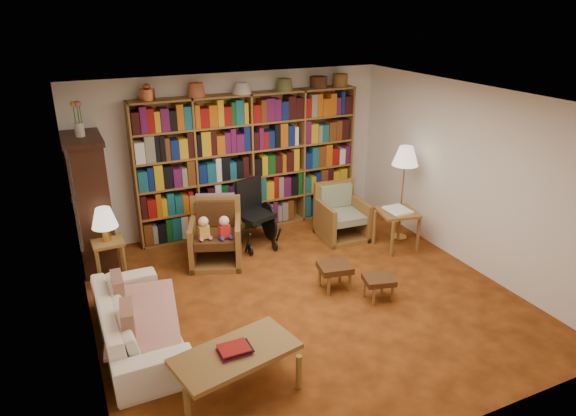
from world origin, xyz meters
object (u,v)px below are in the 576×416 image
armchair_leather (214,236)px  coffee_table (236,356)px  sofa (138,320)px  side_table_lamp (109,252)px  floor_lamp (405,160)px  footstool_a (335,269)px  armchair_sage (339,217)px  side_table_papers (397,217)px  wheelchair (252,215)px  footstool_b (379,281)px

armchair_leather → coffee_table: bearing=-102.7°
sofa → side_table_lamp: (-0.10, 1.52, 0.15)m
floor_lamp → coffee_table: bearing=-148.1°
sofa → footstool_a: (2.50, 0.11, 0.00)m
armchair_sage → side_table_papers: bearing=-52.3°
side_table_lamp → armchair_sage: bearing=-0.2°
wheelchair → side_table_papers: size_ratio=1.55×
footstool_a → sofa: bearing=-177.6°
side_table_papers → coffee_table: size_ratio=0.51×
armchair_sage → wheelchair: size_ratio=0.85×
wheelchair → footstool_b: wheelchair is taller
side_table_lamp → footstool_b: 3.52m
sofa → footstool_b: 2.89m
armchair_sage → floor_lamp: 1.35m
armchair_sage → floor_lamp: (0.82, -0.47, 0.96)m
side_table_lamp → coffee_table: (0.83, -2.64, -0.06)m
side_table_lamp → floor_lamp: size_ratio=0.40×
floor_lamp → side_table_papers: floor_lamp is taller
floor_lamp → footstool_a: floor_lamp is taller
footstool_b → sofa: bearing=173.1°
wheelchair → floor_lamp: 2.45m
side_table_lamp → footstool_b: bearing=-32.2°
side_table_lamp → armchair_leather: (1.43, 0.02, -0.06)m
sofa → footstool_a: bearing=-88.2°
side_table_papers → footstool_b: (-1.07, -1.13, -0.25)m
wheelchair → footstool_a: bearing=-75.3°
wheelchair → footstool_b: (0.83, -2.20, -0.20)m
side_table_lamp → coffee_table: bearing=-72.6°
side_table_lamp → wheelchair: 2.17m
side_table_papers → coffee_table: 3.74m
armchair_leather → coffee_table: (-0.60, -2.67, 0.00)m
wheelchair → side_table_lamp: bearing=-171.1°
armchair_leather → floor_lamp: size_ratio=0.65×
armchair_leather → floor_lamp: floor_lamp is taller
armchair_sage → side_table_papers: (0.56, -0.73, 0.18)m
armchair_sage → floor_lamp: bearing=-29.9°
sofa → side_table_lamp: side_table_lamp is taller
wheelchair → footstool_a: 1.82m
armchair_leather → footstool_b: 2.44m
footstool_a → wheelchair: bearing=104.7°
armchair_leather → floor_lamp: 3.05m
armchair_sage → floor_lamp: floor_lamp is taller
side_table_papers → footstool_b: size_ratio=1.51×
wheelchair → floor_lamp: bearing=-20.8°
footstool_a → footstool_b: bearing=-50.9°
coffee_table → side_table_lamp: bearing=107.4°
sofa → footstool_a: sofa is taller
footstool_a → armchair_sage: bearing=58.1°
footstool_a → coffee_table: size_ratio=0.37×
side_table_lamp → footstool_a: bearing=-28.5°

